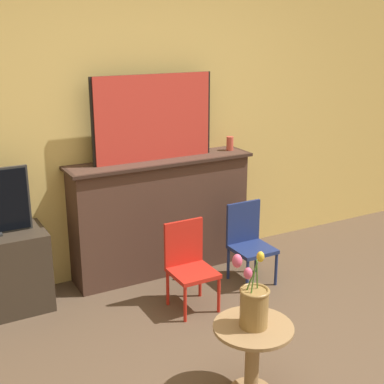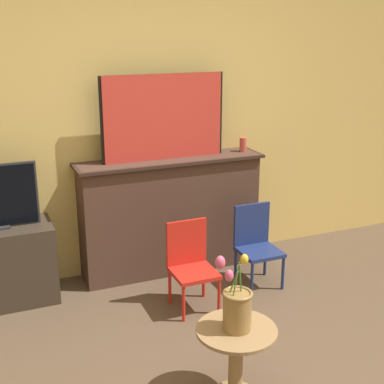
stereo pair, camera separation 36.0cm
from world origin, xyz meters
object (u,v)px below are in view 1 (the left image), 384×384
Objects in this scene: painting at (154,118)px; chair_red at (189,262)px; vase_tulips at (253,303)px; chair_blue at (248,239)px.

chair_red is at bearing -93.48° from painting.
vase_tulips is at bearing -99.37° from chair_red.
painting is 1.58× the size of chair_blue.
chair_blue is 1.54× the size of vase_tulips.
painting is 1.16m from chair_red.
chair_red and chair_blue have the same top height.
painting is at bearing 86.52° from chair_red.
painting is at bearing 82.87° from vase_tulips.
chair_red is 1.54× the size of vase_tulips.
vase_tulips is at bearing -97.13° from painting.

